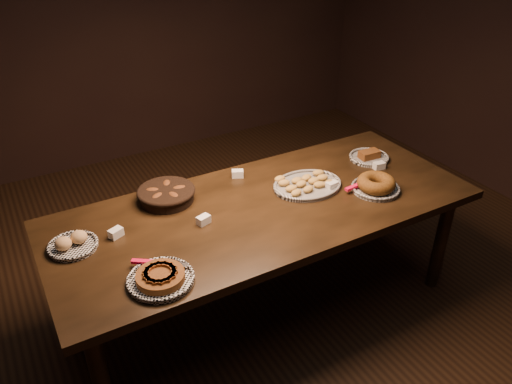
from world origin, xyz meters
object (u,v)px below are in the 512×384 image
buffet_table (265,216)px  apple_tart_plate (160,278)px  madeleine_platter (307,184)px  bundt_cake_plate (376,185)px

buffet_table → apple_tart_plate: apple_tart_plate is taller
buffet_table → madeleine_platter: (0.32, 0.05, 0.09)m
buffet_table → bundt_cake_plate: size_ratio=7.43×
madeleine_platter → apple_tart_plate: bearing=-136.6°
apple_tart_plate → bundt_cake_plate: size_ratio=1.03×
apple_tart_plate → bundt_cake_plate: bundt_cake_plate is taller
madeleine_platter → buffet_table: bearing=-146.6°
bundt_cake_plate → madeleine_platter: bearing=125.5°
buffet_table → bundt_cake_plate: 0.68m
buffet_table → bundt_cake_plate: bundt_cake_plate is taller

